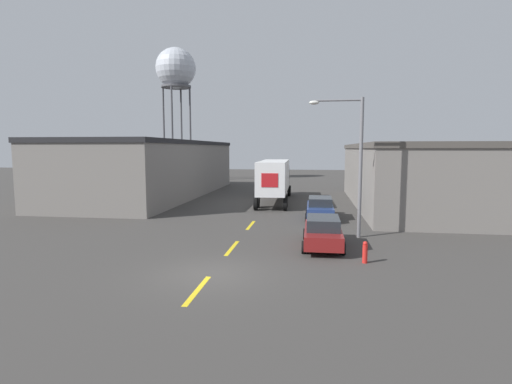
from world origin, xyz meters
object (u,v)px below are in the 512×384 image
semi_truck (275,177)px  parked_car_right_mid (320,207)px  parked_car_right_near (323,231)px  fire_hydrant (365,252)px  water_tower (176,70)px  street_lamp (354,156)px

semi_truck → parked_car_right_mid: 9.55m
parked_car_right_near → fire_hydrant: parked_car_right_near is taller
parked_car_right_near → water_tower: 48.39m
semi_truck → water_tower: (-17.52, 23.37, 14.62)m
fire_hydrant → water_tower: bearing=118.5°
parked_car_right_near → street_lamp: size_ratio=0.62×
water_tower → fire_hydrant: (23.29, -42.87, -16.46)m
semi_truck → parked_car_right_mid: bearing=-66.3°
street_lamp → fire_hydrant: 6.55m
parked_car_right_near → water_tower: size_ratio=0.24×
water_tower → street_lamp: water_tower is taller
semi_truck → parked_car_right_mid: (4.02, -8.53, -1.52)m
water_tower → parked_car_right_near: bearing=-61.8°
parked_car_right_near → water_tower: bearing=118.2°
parked_car_right_mid → parked_car_right_near: bearing=-90.0°
parked_car_right_mid → street_lamp: size_ratio=0.62×
semi_truck → fire_hydrant: semi_truck is taller
semi_truck → water_tower: bearing=125.3°
semi_truck → parked_car_right_near: semi_truck is taller
parked_car_right_mid → semi_truck: bearing=115.2°
street_lamp → fire_hydrant: size_ratio=8.05×
parked_car_right_near → water_tower: (-21.54, 40.21, 16.15)m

